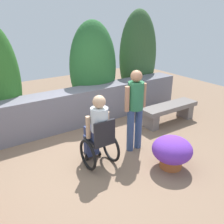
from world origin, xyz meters
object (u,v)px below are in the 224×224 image
at_px(stone_bench, 169,110).
at_px(person_in_wheelchair, 98,133).
at_px(person_standing_companion, 135,106).
at_px(flower_pot_terracotta_by_wall, 172,151).

bearing_deg(stone_bench, person_in_wheelchair, -158.30).
height_order(person_standing_companion, flower_pot_terracotta_by_wall, person_standing_companion).
xyz_separation_m(stone_bench, person_in_wheelchair, (-2.41, -0.59, 0.30)).
distance_m(stone_bench, flower_pot_terracotta_by_wall, 1.97).
height_order(person_in_wheelchair, person_standing_companion, person_standing_companion).
bearing_deg(flower_pot_terracotta_by_wall, person_standing_companion, 99.94).
bearing_deg(person_in_wheelchair, flower_pot_terracotta_by_wall, -43.26).
bearing_deg(stone_bench, person_standing_companion, -153.16).
bearing_deg(person_standing_companion, flower_pot_terracotta_by_wall, -94.02).
xyz_separation_m(person_in_wheelchair, person_standing_companion, (0.87, 0.06, 0.31)).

